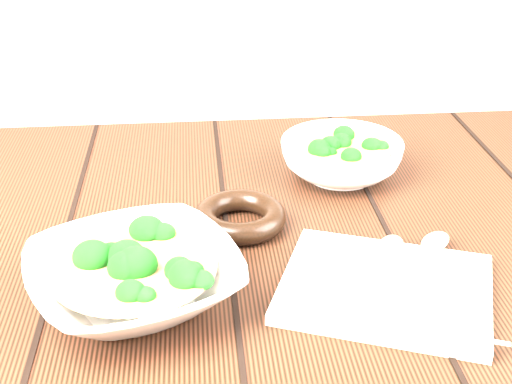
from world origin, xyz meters
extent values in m
cube|color=#35190F|center=(0.00, 0.00, 0.73)|extent=(1.20, 0.80, 0.04)
cube|color=#35190F|center=(0.54, 0.34, 0.35)|extent=(0.07, 0.07, 0.71)
imported|color=silver|center=(-0.12, -0.11, 0.78)|extent=(0.28, 0.28, 0.05)
cylinder|color=#9C7646|center=(-0.12, -0.11, 0.79)|extent=(0.18, 0.18, 0.00)
ellipsoid|color=#207E1C|center=(-0.10, -0.11, 0.80)|extent=(0.03, 0.03, 0.03)
ellipsoid|color=#207E1C|center=(-0.11, -0.08, 0.80)|extent=(0.03, 0.03, 0.03)
ellipsoid|color=#207E1C|center=(-0.13, -0.06, 0.80)|extent=(0.03, 0.03, 0.03)
ellipsoid|color=#207E1C|center=(-0.14, -0.10, 0.80)|extent=(0.03, 0.03, 0.03)
ellipsoid|color=#207E1C|center=(-0.17, -0.11, 0.80)|extent=(0.03, 0.03, 0.03)
ellipsoid|color=#207E1C|center=(-0.17, -0.15, 0.80)|extent=(0.03, 0.03, 0.03)
ellipsoid|color=#207E1C|center=(-0.13, -0.14, 0.80)|extent=(0.03, 0.03, 0.03)
ellipsoid|color=#207E1C|center=(-0.10, -0.15, 0.80)|extent=(0.03, 0.03, 0.03)
ellipsoid|color=#207E1C|center=(-0.07, -0.14, 0.80)|extent=(0.03, 0.03, 0.03)
imported|color=silver|center=(0.15, 0.17, 0.78)|extent=(0.21, 0.21, 0.05)
cylinder|color=#9C7646|center=(0.15, 0.17, 0.79)|extent=(0.14, 0.14, 0.00)
ellipsoid|color=#207E1C|center=(0.17, 0.17, 0.80)|extent=(0.03, 0.03, 0.02)
ellipsoid|color=#207E1C|center=(0.16, 0.19, 0.80)|extent=(0.03, 0.03, 0.02)
ellipsoid|color=#207E1C|center=(0.13, 0.20, 0.80)|extent=(0.03, 0.03, 0.02)
ellipsoid|color=#207E1C|center=(0.13, 0.17, 0.80)|extent=(0.03, 0.03, 0.02)
ellipsoid|color=#207E1C|center=(0.13, 0.14, 0.80)|extent=(0.03, 0.03, 0.02)
ellipsoid|color=#207E1C|center=(0.16, 0.12, 0.80)|extent=(0.03, 0.03, 0.02)
ellipsoid|color=#207E1C|center=(0.17, 0.15, 0.80)|extent=(0.03, 0.03, 0.02)
torus|color=black|center=(0.00, 0.03, 0.76)|extent=(0.13, 0.13, 0.03)
cube|color=#BDB69D|center=(0.14, -0.13, 0.76)|extent=(0.27, 0.25, 0.01)
cylinder|color=beige|center=(0.13, -0.13, 0.77)|extent=(0.07, 0.13, 0.01)
ellipsoid|color=beige|center=(0.17, -0.05, 0.77)|extent=(0.05, 0.06, 0.01)
cylinder|color=beige|center=(0.17, -0.12, 0.77)|extent=(0.09, 0.11, 0.01)
ellipsoid|color=beige|center=(0.22, -0.05, 0.77)|extent=(0.06, 0.06, 0.01)
camera|label=1|loc=(-0.06, -0.75, 1.20)|focal=50.00mm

